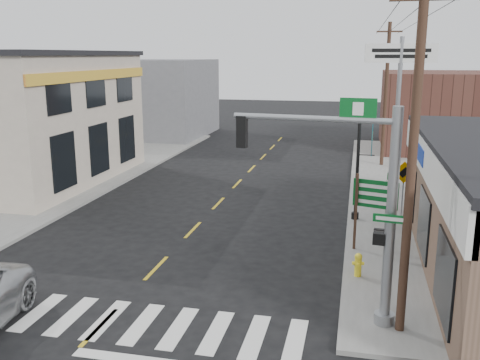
% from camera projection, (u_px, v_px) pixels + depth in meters
% --- Properties ---
extents(ground, '(140.00, 140.00, 0.00)m').
position_uv_depth(ground, '(99.00, 327.00, 13.71)').
color(ground, black).
rests_on(ground, ground).
extents(sidewalk_right, '(6.00, 38.00, 0.13)m').
position_uv_depth(sidewalk_right, '(416.00, 208.00, 24.15)').
color(sidewalk_right, slate).
rests_on(sidewalk_right, ground).
extents(sidewalk_left, '(6.00, 38.00, 0.13)m').
position_uv_depth(sidewalk_left, '(57.00, 187.00, 27.95)').
color(sidewalk_left, slate).
rests_on(sidewalk_left, ground).
extents(center_line, '(0.12, 56.00, 0.01)m').
position_uv_depth(center_line, '(193.00, 230.00, 21.31)').
color(center_line, gold).
rests_on(center_line, ground).
extents(crosswalk, '(11.00, 2.20, 0.01)m').
position_uv_depth(crosswalk, '(106.00, 320.00, 14.09)').
color(crosswalk, silver).
rests_on(crosswalk, ground).
extents(bldg_distant_right, '(8.00, 10.00, 5.60)m').
position_uv_depth(bldg_distant_right, '(439.00, 111.00, 39.05)').
color(bldg_distant_right, '#532F26').
rests_on(bldg_distant_right, ground).
extents(bldg_distant_left, '(9.00, 10.00, 6.40)m').
position_uv_depth(bldg_distant_left, '(153.00, 98.00, 45.71)').
color(bldg_distant_left, slate).
rests_on(bldg_distant_left, ground).
extents(traffic_signal_pole, '(4.49, 0.37, 5.69)m').
position_uv_depth(traffic_signal_pole, '(364.00, 193.00, 13.02)').
color(traffic_signal_pole, gray).
rests_on(traffic_signal_pole, sidewalk_right).
extents(guide_sign, '(1.55, 0.13, 2.72)m').
position_uv_depth(guide_sign, '(375.00, 202.00, 18.35)').
color(guide_sign, '#422B1E').
rests_on(guide_sign, sidewalk_right).
extents(fire_hydrant, '(0.24, 0.24, 0.75)m').
position_uv_depth(fire_hydrant, '(358.00, 264.00, 16.47)').
color(fire_hydrant, yellow).
rests_on(fire_hydrant, sidewalk_right).
extents(ped_crossing_sign, '(0.93, 0.07, 2.40)m').
position_uv_depth(ped_crossing_sign, '(404.00, 179.00, 22.18)').
color(ped_crossing_sign, gray).
rests_on(ped_crossing_sign, sidewalk_right).
extents(lamp_post, '(0.66, 0.52, 5.07)m').
position_uv_depth(lamp_post, '(360.00, 149.00, 21.63)').
color(lamp_post, black).
rests_on(lamp_post, sidewalk_right).
extents(dance_center_sign, '(3.56, 0.22, 7.57)m').
position_uv_depth(dance_center_sign, '(400.00, 76.00, 26.80)').
color(dance_center_sign, gray).
rests_on(dance_center_sign, sidewalk_right).
extents(utility_pole_near, '(1.47, 0.22, 8.43)m').
position_uv_depth(utility_pole_near, '(412.00, 160.00, 12.36)').
color(utility_pole_near, '#413020').
rests_on(utility_pole_near, sidewalk_right).
extents(utility_pole_far, '(1.49, 0.22, 8.57)m').
position_uv_depth(utility_pole_far, '(386.00, 93.00, 32.29)').
color(utility_pole_far, '#3C311D').
rests_on(utility_pole_far, sidewalk_right).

